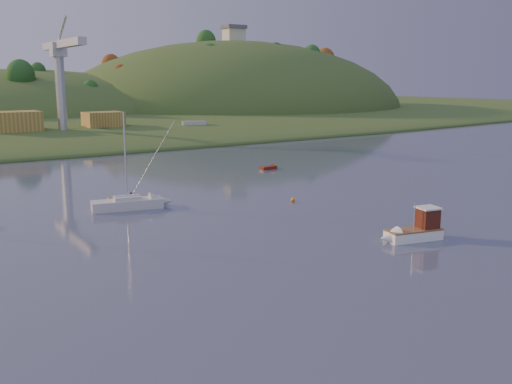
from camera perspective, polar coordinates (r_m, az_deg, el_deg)
shore_slope at (r=183.63m, az=-23.02°, el=5.86°), size 640.00×150.00×7.00m
hill_center at (r=229.60m, az=-22.76°, el=6.78°), size 140.00×120.00×36.00m
hill_right at (r=247.00m, az=-2.17°, el=7.89°), size 150.00×130.00×60.00m
hilltop_house at (r=247.31m, az=-2.23°, el=15.64°), size 9.00×7.00×6.45m
hillside_trees at (r=203.25m, az=-24.12°, el=6.21°), size 280.00×50.00×32.00m
wharf at (r=143.00m, az=-17.72°, el=5.42°), size 42.00×16.00×2.40m
shed_west at (r=140.64m, az=-23.03°, el=6.44°), size 11.00×8.00×4.80m
shed_east at (r=147.05m, az=-15.01°, el=6.97°), size 9.00×7.00×4.00m
dock_crane at (r=138.13m, az=-18.91°, el=11.81°), size 3.20×28.00×20.30m
fishing_boat at (r=53.45m, az=15.15°, el=-3.80°), size 6.42×3.21×3.93m
sailboat_far at (r=65.62m, az=-12.74°, el=-1.06°), size 8.13×3.91×10.84m
canoe at (r=66.77m, az=-12.34°, el=-1.17°), size 3.67×3.00×0.67m
paddler at (r=66.69m, az=-12.35°, el=-0.84°), size 0.47×0.60×1.45m
red_tender at (r=92.86m, az=1.54°, el=2.48°), size 3.52×1.47×1.17m
work_vessel at (r=150.48m, az=-6.21°, el=6.18°), size 14.99×9.05×3.63m
buoy_1 at (r=68.00m, az=3.72°, el=-0.78°), size 0.50×0.50×0.50m
buoy_3 at (r=70.30m, az=-14.49°, el=-0.72°), size 0.50×0.50×0.50m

